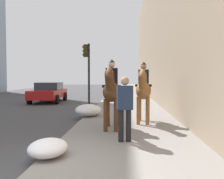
# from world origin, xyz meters

# --- Properties ---
(sidewalk_slab) EXTENTS (120.00, 3.82, 0.12)m
(sidewalk_slab) POSITION_xyz_m (0.00, -1.91, 0.06)
(sidewalk_slab) COLOR gray
(sidewalk_slab) RESTS_ON ground
(mounted_horse_near) EXTENTS (2.15, 0.61, 2.28)m
(mounted_horse_near) POSITION_xyz_m (3.71, -1.34, 1.38)
(mounted_horse_near) COLOR #4C2B16
(mounted_horse_near) RESTS_ON sidewalk_slab
(mounted_horse_far) EXTENTS (2.15, 0.72, 2.26)m
(mounted_horse_far) POSITION_xyz_m (4.96, -2.44, 1.37)
(mounted_horse_far) COLOR brown
(mounted_horse_far) RESTS_ON sidewalk_slab
(pedestrian_greeting) EXTENTS (0.32, 0.43, 1.70)m
(pedestrian_greeting) POSITION_xyz_m (2.11, -1.78, 1.10)
(pedestrian_greeting) COLOR black
(pedestrian_greeting) RESTS_ON sidewalk_slab
(car_near_lane) EXTENTS (4.42, 2.19, 1.44)m
(car_near_lane) POSITION_xyz_m (13.87, 3.82, 0.74)
(car_near_lane) COLOR maroon
(car_near_lane) RESTS_ON ground
(traffic_light_near_curb) EXTENTS (0.20, 0.44, 3.71)m
(traffic_light_near_curb) POSITION_xyz_m (9.99, 0.39, 2.49)
(traffic_light_near_curb) COLOR black
(traffic_light_near_curb) RESTS_ON ground
(snow_pile_near) EXTENTS (1.06, 0.82, 0.37)m
(snow_pile_near) POSITION_xyz_m (0.76, -0.15, 0.30)
(snow_pile_near) COLOR white
(snow_pile_near) RESTS_ON sidewalk_slab
(snow_pile_far) EXTENTS (1.47, 1.13, 0.51)m
(snow_pile_far) POSITION_xyz_m (6.59, -0.15, 0.37)
(snow_pile_far) COLOR white
(snow_pile_far) RESTS_ON sidewalk_slab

